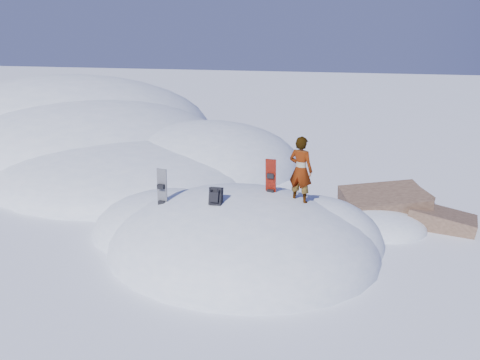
% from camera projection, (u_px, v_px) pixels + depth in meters
% --- Properties ---
extents(ground, '(120.00, 120.00, 0.00)m').
position_uv_depth(ground, '(241.00, 249.00, 12.09)').
color(ground, white).
rests_on(ground, ground).
extents(snow_mound, '(8.00, 6.00, 3.00)m').
position_uv_depth(snow_mound, '(237.00, 244.00, 12.36)').
color(snow_mound, white).
rests_on(snow_mound, ground).
extents(snow_ridge, '(21.50, 18.50, 6.40)m').
position_uv_depth(snow_ridge, '(92.00, 144.00, 23.72)').
color(snow_ridge, white).
rests_on(snow_ridge, ground).
extents(rock_outcrop, '(4.68, 4.41, 1.68)m').
position_uv_depth(rock_outcrop, '(387.00, 220.00, 13.96)').
color(rock_outcrop, brown).
rests_on(rock_outcrop, ground).
extents(snowboard_red, '(0.27, 0.19, 1.44)m').
position_uv_depth(snowboard_red, '(271.00, 185.00, 11.96)').
color(snowboard_red, '#B31909').
rests_on(snowboard_red, snow_mound).
extents(snowboard_dark, '(0.28, 0.18, 1.46)m').
position_uv_depth(snowboard_dark, '(162.00, 196.00, 11.81)').
color(snowboard_dark, black).
rests_on(snowboard_dark, snow_mound).
extents(backpack, '(0.31, 0.37, 0.50)m').
position_uv_depth(backpack, '(216.00, 196.00, 11.11)').
color(backpack, black).
rests_on(backpack, snow_mound).
extents(gear_pile, '(0.81, 0.64, 0.21)m').
position_uv_depth(gear_pile, '(142.00, 257.00, 11.43)').
color(gear_pile, black).
rests_on(gear_pile, ground).
extents(person, '(0.72, 0.59, 1.69)m').
position_uv_depth(person, '(301.00, 170.00, 11.43)').
color(person, slate).
rests_on(person, snow_mound).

